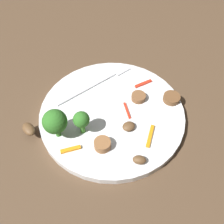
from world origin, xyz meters
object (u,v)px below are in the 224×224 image
pepper_strip_0 (143,84)px  pepper_strip_2 (127,110)px  sausage_slice_2 (102,144)px  mushroom_2 (129,126)px  broccoli_floret_1 (81,120)px  pepper_strip_1 (150,136)px  broccoli_floret_0 (55,122)px  fork (100,82)px  mushroom_1 (139,160)px  pepper_strip_3 (71,149)px  mushroom_0 (29,129)px  sausage_slice_0 (172,98)px  plate (112,114)px  sausage_slice_1 (139,97)px

pepper_strip_0 → pepper_strip_2: 0.08m
sausage_slice_2 → mushroom_2: sausage_slice_2 is taller
broccoli_floret_1 → mushroom_2: broccoli_floret_1 is taller
pepper_strip_1 → broccoli_floret_0: bearing=119.4°
mushroom_2 → sausage_slice_2: bearing=160.5°
fork → mushroom_2: 0.13m
broccoli_floret_1 → pepper_strip_1: bearing=-64.6°
mushroom_1 → mushroom_2: (0.05, 0.05, -0.00)m
sausage_slice_2 → pepper_strip_1: size_ratio=0.62×
pepper_strip_0 → sausage_slice_2: bearing=-178.0°
sausage_slice_2 → mushroom_1: size_ratio=1.27×
sausage_slice_2 → pepper_strip_3: (-0.03, 0.04, -0.01)m
mushroom_0 → mushroom_2: mushroom_0 is taller
pepper_strip_0 → sausage_slice_0: bearing=-98.3°
pepper_strip_3 → fork: bearing=14.7°
plate → mushroom_2: mushroom_2 is taller
sausage_slice_0 → pepper_strip_3: size_ratio=0.94×
mushroom_1 → pepper_strip_1: mushroom_1 is taller
mushroom_0 → mushroom_1: same height
broccoli_floret_1 → pepper_strip_2: broccoli_floret_1 is taller
sausage_slice_2 → mushroom_1: sausage_slice_2 is taller
sausage_slice_0 → mushroom_2: same height
broccoli_floret_0 → pepper_strip_2: 0.14m
mushroom_0 → sausage_slice_2: bearing=-73.1°
mushroom_1 → broccoli_floret_0: bearing=100.1°
broccoli_floret_1 → pepper_strip_0: (0.16, -0.04, -0.03)m
broccoli_floret_0 → broccoli_floret_1: 0.05m
pepper_strip_2 → broccoli_floret_0: bearing=144.2°
mushroom_1 → sausage_slice_2: bearing=95.6°
sausage_slice_0 → pepper_strip_1: bearing=-179.1°
broccoli_floret_1 → mushroom_0: (-0.05, 0.09, -0.03)m
sausage_slice_0 → pepper_strip_1: (-0.10, -0.00, -0.00)m
sausage_slice_1 → pepper_strip_0: 0.04m
mushroom_2 → pepper_strip_3: (-0.09, 0.06, -0.00)m
fork → sausage_slice_2: 0.16m
fork → sausage_slice_1: (0.00, -0.09, 0.00)m
pepper_strip_3 → pepper_strip_0: bearing=-10.5°
mushroom_2 → broccoli_floret_0: bearing=127.4°
mushroom_0 → pepper_strip_1: size_ratio=0.66×
mushroom_1 → pepper_strip_2: (0.08, 0.07, -0.00)m
mushroom_0 → mushroom_2: size_ratio=1.32×
plate → broccoli_floret_0: 0.12m
sausage_slice_2 → pepper_strip_0: (0.17, 0.01, -0.01)m
broccoli_floret_1 → sausage_slice_2: 0.06m
mushroom_2 → pepper_strip_0: size_ratio=0.62×
mushroom_0 → mushroom_2: bearing=-57.3°
pepper_strip_1 → pepper_strip_3: same height
mushroom_0 → plate: bearing=-43.1°
pepper_strip_1 → sausage_slice_2: bearing=134.3°
plate → broccoli_floret_1: (-0.07, 0.02, 0.04)m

